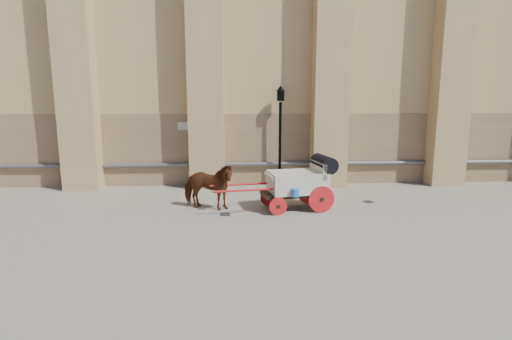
{
  "coord_description": "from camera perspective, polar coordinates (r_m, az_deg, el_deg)",
  "views": [
    {
      "loc": [
        0.07,
        -12.6,
        3.66
      ],
      "look_at": [
        0.8,
        0.21,
        1.32
      ],
      "focal_mm": 28.0,
      "sensor_mm": 36.0,
      "label": 1
    }
  ],
  "objects": [
    {
      "name": "carriage",
      "position": [
        13.26,
        6.47,
        -1.51
      ],
      "size": [
        4.15,
        1.72,
        1.77
      ],
      "rotation": [
        0.0,
        0.0,
        0.16
      ],
      "color": "black",
      "rests_on": "ground"
    },
    {
      "name": "drain_grate_near",
      "position": [
        12.76,
        -4.43,
        -6.33
      ],
      "size": [
        0.33,
        0.33,
        0.01
      ],
      "primitive_type": "cube",
      "rotation": [
        0.0,
        0.0,
        -0.05
      ],
      "color": "black",
      "rests_on": "ground"
    },
    {
      "name": "drain_grate_far",
      "position": [
        14.78,
        15.74,
        -4.37
      ],
      "size": [
        0.42,
        0.42,
        0.01
      ],
      "primitive_type": "cube",
      "rotation": [
        0.0,
        0.0,
        0.42
      ],
      "color": "black",
      "rests_on": "ground"
    },
    {
      "name": "horse",
      "position": [
        13.22,
        -6.9,
        -2.32
      ],
      "size": [
        2.02,
        1.39,
        1.56
      ],
      "primitive_type": "imported",
      "rotation": [
        0.0,
        0.0,
        1.25
      ],
      "color": "brown",
      "rests_on": "ground"
    },
    {
      "name": "street_lamp",
      "position": [
        16.33,
        3.46,
        5.21
      ],
      "size": [
        0.39,
        0.39,
        4.13
      ],
      "color": "black",
      "rests_on": "ground"
    },
    {
      "name": "ground",
      "position": [
        13.12,
        -3.45,
        -5.88
      ],
      "size": [
        90.0,
        90.0,
        0.0
      ],
      "primitive_type": "plane",
      "color": "gray",
      "rests_on": "ground"
    }
  ]
}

